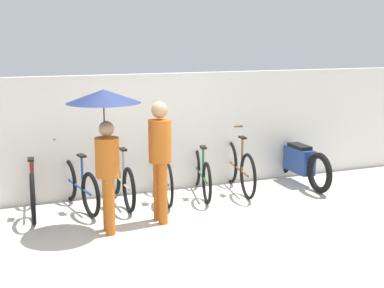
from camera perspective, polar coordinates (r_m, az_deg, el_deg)
The scene contains 11 objects.
ground_plane at distance 7.21m, azimuth -1.24°, elevation -9.79°, with size 30.00×30.00×0.00m, color beige.
back_wall at distance 8.98m, azimuth -6.28°, elevation 1.01°, with size 12.64×0.12×2.01m.
parked_bicycle_0 at distance 8.36m, azimuth -16.63°, elevation -4.51°, with size 0.44×1.77×1.00m.
parked_bicycle_1 at distance 8.43m, azimuth -11.99°, elevation -4.38°, with size 0.47×1.65×1.04m.
parked_bicycle_2 at distance 8.60m, azimuth -7.55°, elevation -3.86°, with size 0.44×1.71×0.98m.
parked_bicycle_3 at distance 8.74m, azimuth -3.13°, elevation -3.44°, with size 0.45×1.66×1.00m.
parked_bicycle_4 at distance 9.00m, azimuth 0.98°, elevation -3.12°, with size 0.58×1.73×1.09m.
parked_bicycle_5 at distance 9.23m, azimuth 4.99°, elevation -2.56°, with size 0.48×1.76×1.04m.
pedestrian_leading at distance 7.14m, azimuth -9.28°, elevation 2.47°, with size 0.99×0.99×1.93m.
pedestrian_center at distance 7.48m, azimuth -3.44°, elevation -0.89°, with size 0.32×0.32×1.73m.
motorcycle at distance 9.84m, azimuth 11.34°, elevation -1.85°, with size 0.58×2.04×0.91m.
Camera 1 is at (-2.38, -6.30, 2.60)m, focal length 50.00 mm.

